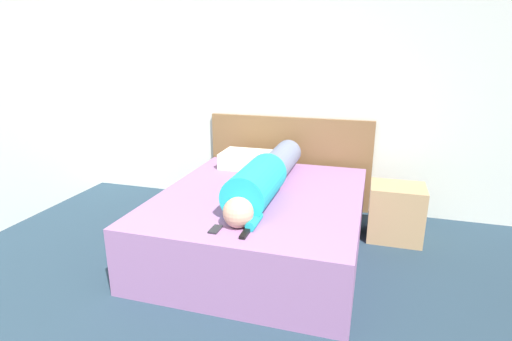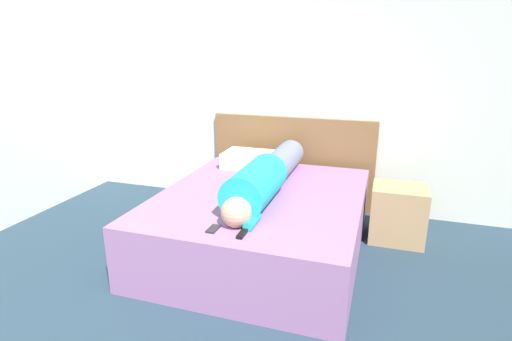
% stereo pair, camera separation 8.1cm
% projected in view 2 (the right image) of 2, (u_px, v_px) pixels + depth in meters
% --- Properties ---
extents(wall_back, '(6.03, 0.06, 2.60)m').
position_uv_depth(wall_back, '(282.00, 90.00, 4.36)').
color(wall_back, silver).
rests_on(wall_back, ground_plane).
extents(bed, '(1.70, 2.01, 0.53)m').
position_uv_depth(bed, '(261.00, 222.00, 3.52)').
color(bed, '#936699').
rests_on(bed, ground_plane).
extents(headboard, '(1.82, 0.04, 1.01)m').
position_uv_depth(headboard, '(292.00, 162.00, 4.49)').
color(headboard, brown).
rests_on(headboard, ground_plane).
extents(nightstand, '(0.49, 0.40, 0.52)m').
position_uv_depth(nightstand, '(398.00, 214.00, 3.69)').
color(nightstand, tan).
rests_on(nightstand, ground_plane).
extents(person_lying, '(0.34, 1.76, 0.34)m').
position_uv_depth(person_lying, '(266.00, 176.00, 3.41)').
color(person_lying, tan).
rests_on(person_lying, bed).
extents(pillow_near_headboard, '(0.54, 0.38, 0.16)m').
position_uv_depth(pillow_near_headboard, '(250.00, 160.00, 4.19)').
color(pillow_near_headboard, silver).
rests_on(pillow_near_headboard, bed).
extents(tv_remote, '(0.04, 0.15, 0.02)m').
position_uv_depth(tv_remote, '(243.00, 233.00, 2.67)').
color(tv_remote, black).
rests_on(tv_remote, bed).
extents(cell_phone, '(0.06, 0.13, 0.01)m').
position_uv_depth(cell_phone, '(213.00, 229.00, 2.75)').
color(cell_phone, black).
rests_on(cell_phone, bed).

